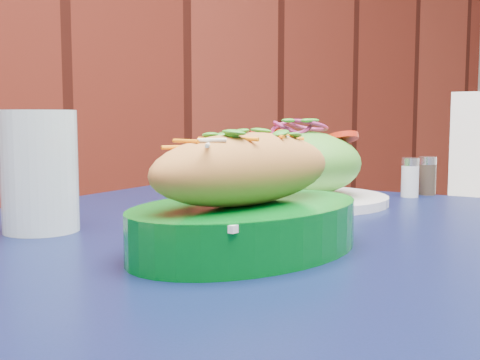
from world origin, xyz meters
TOP-DOWN VIEW (x-y plane):
  - cafe_table at (0.17, 1.83)m, footprint 1.04×1.04m
  - banh_mi_basket at (0.08, 1.77)m, footprint 0.28×0.21m
  - salad_plate at (0.34, 1.97)m, footprint 0.24×0.24m
  - water_glass at (-0.03, 1.98)m, footprint 0.08×0.08m
  - salt_shaker at (0.52, 1.91)m, footprint 0.03×0.03m
  - pepper_shaker at (0.56, 1.91)m, footprint 0.03×0.03m

SIDE VIEW (x-z plane):
  - cafe_table at x=0.17m, z-range 0.29..1.04m
  - salt_shaker at x=0.52m, z-range 0.75..0.81m
  - pepper_shaker at x=0.56m, z-range 0.75..0.81m
  - banh_mi_basket at x=0.08m, z-range 0.74..0.86m
  - salad_plate at x=0.34m, z-range 0.74..0.86m
  - water_glass at x=-0.03m, z-range 0.75..0.88m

